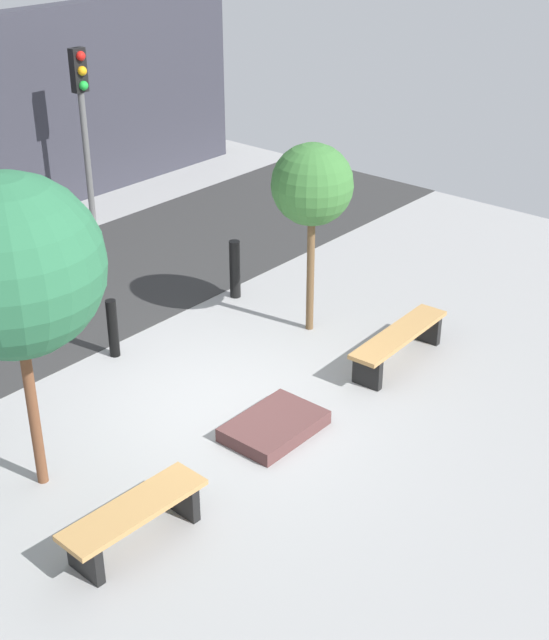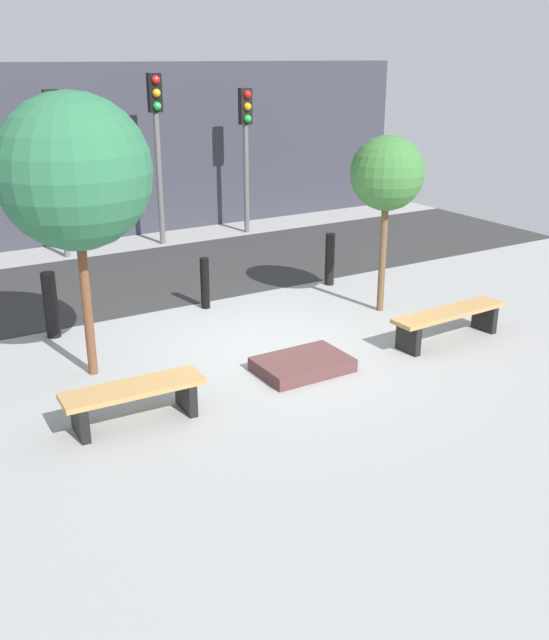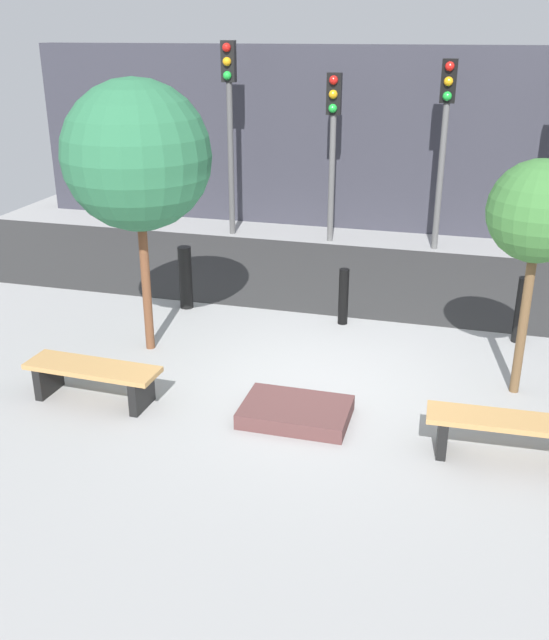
# 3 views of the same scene
# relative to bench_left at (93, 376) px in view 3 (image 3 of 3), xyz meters

# --- Properties ---
(ground_plane) EXTENTS (18.00, 18.00, 0.00)m
(ground_plane) POSITION_rel_bench_left_xyz_m (2.41, 1.10, -0.32)
(ground_plane) COLOR #979797
(road_strip) EXTENTS (18.00, 3.83, 0.01)m
(road_strip) POSITION_rel_bench_left_xyz_m (2.41, 5.30, -0.32)
(road_strip) COLOR #303030
(road_strip) RESTS_ON ground
(building_facade) EXTENTS (16.20, 0.50, 3.80)m
(building_facade) POSITION_rel_bench_left_xyz_m (2.41, 8.83, 1.58)
(building_facade) COLOR #33333D
(building_facade) RESTS_ON ground
(bench_left) EXTENTS (1.63, 0.53, 0.45)m
(bench_left) POSITION_rel_bench_left_xyz_m (0.00, 0.00, 0.00)
(bench_left) COLOR black
(bench_left) RESTS_ON ground
(bench_right) EXTENTS (1.94, 0.49, 0.47)m
(bench_right) POSITION_rel_bench_left_xyz_m (4.81, -0.00, 0.02)
(bench_right) COLOR black
(bench_right) RESTS_ON ground
(planter_bed) EXTENTS (1.21, 0.82, 0.18)m
(planter_bed) POSITION_rel_bench_left_xyz_m (2.41, 0.20, -0.23)
(planter_bed) COLOR brown
(planter_bed) RESTS_ON ground
(tree_behind_left_bench) EXTENTS (1.88, 1.88, 3.57)m
(tree_behind_left_bench) POSITION_rel_bench_left_xyz_m (-0.00, 1.56, 2.30)
(tree_behind_left_bench) COLOR brown
(tree_behind_left_bench) RESTS_ON ground
(tree_behind_right_bench) EXTENTS (1.15, 1.15, 2.81)m
(tree_behind_right_bench) POSITION_rel_bench_left_xyz_m (4.81, 1.56, 1.89)
(tree_behind_right_bench) COLOR brown
(tree_behind_right_bench) RESTS_ON ground
(bollard_far_left) EXTENTS (0.21, 0.21, 0.99)m
(bollard_far_left) POSITION_rel_bench_left_xyz_m (-0.10, 3.14, 0.17)
(bollard_far_left) COLOR black
(bollard_far_left) RESTS_ON ground
(bollard_left) EXTENTS (0.15, 0.15, 0.85)m
(bollard_left) POSITION_rel_bench_left_xyz_m (2.41, 3.14, 0.11)
(bollard_left) COLOR black
(bollard_left) RESTS_ON ground
(bollard_center) EXTENTS (0.17, 0.17, 0.95)m
(bollard_center) POSITION_rel_bench_left_xyz_m (4.91, 3.14, 0.15)
(bollard_center) COLOR black
(bollard_center) RESTS_ON ground
(traffic_light_west) EXTENTS (0.28, 0.27, 3.89)m
(traffic_light_west) POSITION_rel_bench_left_xyz_m (-0.80, 7.51, 2.36)
(traffic_light_west) COLOR #515151
(traffic_light_west) RESTS_ON ground
(traffic_light_mid_west) EXTENTS (0.28, 0.27, 3.32)m
(traffic_light_mid_west) POSITION_rel_bench_left_xyz_m (1.34, 7.50, 1.99)
(traffic_light_mid_west) COLOR #5B5B5B
(traffic_light_mid_west) RESTS_ON ground
(traffic_light_mid_east) EXTENTS (0.28, 0.27, 3.60)m
(traffic_light_mid_east) POSITION_rel_bench_left_xyz_m (3.48, 7.51, 2.17)
(traffic_light_mid_east) COLOR #5A5A5A
(traffic_light_mid_east) RESTS_ON ground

